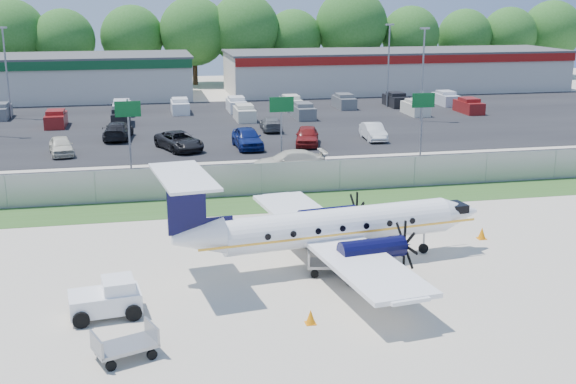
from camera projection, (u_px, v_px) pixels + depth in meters
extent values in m
plane|color=beige|center=(316.00, 278.00, 31.57)|extent=(170.00, 170.00, 0.00)
cube|color=#2D561E|center=(268.00, 203.00, 42.91)|extent=(170.00, 4.00, 0.02)
cube|color=black|center=(250.00, 176.00, 49.53)|extent=(170.00, 8.00, 0.02)
cube|color=black|center=(217.00, 125.00, 69.38)|extent=(170.00, 32.00, 0.02)
cube|color=gray|center=(262.00, 179.00, 44.54)|extent=(120.00, 0.02, 1.90)
cube|color=gray|center=(262.00, 164.00, 44.29)|extent=(120.00, 0.06, 0.06)
cube|color=gray|center=(262.00, 194.00, 44.79)|extent=(120.00, 0.06, 0.06)
cube|color=beige|center=(396.00, 71.00, 94.60)|extent=(44.00, 12.00, 5.00)
cube|color=#474749|center=(396.00, 51.00, 93.92)|extent=(44.40, 12.40, 0.24)
cube|color=maroon|center=(413.00, 60.00, 88.31)|extent=(44.00, 0.20, 1.00)
cylinder|color=gray|center=(129.00, 134.00, 51.10)|extent=(0.14, 0.14, 5.00)
cube|color=#0C5923|center=(128.00, 109.00, 50.49)|extent=(1.80, 0.08, 1.10)
cylinder|color=gray|center=(281.00, 128.00, 53.24)|extent=(0.14, 0.14, 5.00)
cube|color=#0C5923|center=(282.00, 105.00, 52.63)|extent=(1.80, 0.08, 1.10)
cylinder|color=gray|center=(422.00, 123.00, 55.39)|extent=(0.14, 0.14, 5.00)
cube|color=#0C5923|center=(423.00, 100.00, 54.78)|extent=(1.80, 0.08, 1.10)
cylinder|color=gray|center=(423.00, 76.00, 70.22)|extent=(0.18, 0.18, 9.00)
cube|color=gray|center=(425.00, 28.00, 69.05)|extent=(0.90, 0.35, 0.18)
cylinder|color=gray|center=(7.00, 74.00, 71.87)|extent=(0.18, 0.18, 9.00)
cube|color=gray|center=(2.00, 28.00, 70.70)|extent=(0.90, 0.35, 0.18)
cylinder|color=gray|center=(388.00, 66.00, 79.67)|extent=(0.18, 0.18, 9.00)
cube|color=gray|center=(390.00, 25.00, 78.50)|extent=(0.90, 0.35, 0.18)
cylinder|color=white|center=(338.00, 226.00, 32.70)|extent=(10.84, 3.03, 1.63)
cone|color=white|center=(459.00, 213.00, 34.70)|extent=(2.09, 1.86, 1.63)
cone|color=white|center=(198.00, 237.00, 30.59)|extent=(2.43, 1.91, 1.63)
cube|color=black|center=(456.00, 207.00, 34.57)|extent=(0.91, 1.21, 0.39)
cube|color=white|center=(329.00, 237.00, 32.68)|extent=(4.71, 15.33, 0.19)
cylinder|color=black|center=(372.00, 249.00, 30.68)|extent=(3.02, 1.32, 0.94)
cylinder|color=black|center=(328.00, 217.00, 35.22)|extent=(3.02, 1.32, 0.94)
cube|color=black|center=(186.00, 205.00, 30.08)|extent=(1.64, 0.37, 2.49)
cube|color=white|center=(183.00, 177.00, 29.73)|extent=(2.74, 5.54, 0.12)
cylinder|color=gray|center=(424.00, 242.00, 34.45)|extent=(0.10, 0.10, 1.12)
cylinder|color=black|center=(423.00, 248.00, 34.53)|extent=(0.50, 0.22, 0.48)
cylinder|color=black|center=(351.00, 279.00, 30.70)|extent=(0.59, 0.41, 0.55)
cylinder|color=black|center=(310.00, 243.00, 35.24)|extent=(0.59, 0.41, 0.55)
cube|color=white|center=(105.00, 301.00, 27.69)|extent=(2.85, 1.93, 0.75)
cube|color=white|center=(118.00, 285.00, 27.70)|extent=(1.34, 1.52, 0.53)
cube|color=black|center=(131.00, 283.00, 27.85)|extent=(0.34, 1.19, 0.43)
cylinder|color=black|center=(81.00, 320.00, 26.69)|extent=(0.66, 0.31, 0.64)
cylinder|color=black|center=(78.00, 303.00, 28.21)|extent=(0.66, 0.31, 0.64)
cylinder|color=black|center=(134.00, 313.00, 27.30)|extent=(0.66, 0.31, 0.64)
cylinder|color=black|center=(128.00, 296.00, 28.82)|extent=(0.66, 0.31, 0.64)
cube|color=gray|center=(331.00, 264.00, 31.95)|extent=(2.26, 1.63, 0.12)
cube|color=gray|center=(309.00, 257.00, 31.88)|extent=(0.34, 1.22, 0.61)
cube|color=gray|center=(353.00, 257.00, 31.86)|extent=(0.34, 1.22, 0.61)
cylinder|color=black|center=(315.00, 274.00, 31.49)|extent=(0.39, 0.20, 0.37)
cylinder|color=black|center=(314.00, 265.00, 32.57)|extent=(0.39, 0.20, 0.37)
cylinder|color=black|center=(347.00, 274.00, 31.47)|extent=(0.39, 0.20, 0.37)
cylinder|color=black|center=(346.00, 265.00, 32.56)|extent=(0.39, 0.20, 0.37)
cube|color=gray|center=(125.00, 346.00, 24.40)|extent=(2.34, 1.87, 0.12)
cube|color=gray|center=(97.00, 345.00, 23.82)|extent=(0.51, 1.17, 0.61)
cube|color=gray|center=(152.00, 331.00, 24.82)|extent=(0.51, 1.17, 0.61)
cylinder|color=black|center=(111.00, 366.00, 23.64)|extent=(0.39, 0.24, 0.37)
cylinder|color=black|center=(100.00, 352.00, 24.56)|extent=(0.39, 0.24, 0.37)
cylinder|color=black|center=(152.00, 355.00, 24.38)|extent=(0.39, 0.24, 0.37)
cylinder|color=black|center=(140.00, 342.00, 25.30)|extent=(0.39, 0.24, 0.37)
cone|color=orange|center=(482.00, 233.00, 36.57)|extent=(0.41, 0.41, 0.61)
cube|color=orange|center=(481.00, 238.00, 36.65)|extent=(0.43, 0.43, 0.03)
cone|color=orange|center=(311.00, 317.00, 27.05)|extent=(0.38, 0.38, 0.57)
cube|color=orange|center=(311.00, 323.00, 27.12)|extent=(0.40, 0.40, 0.03)
cone|color=orange|center=(202.00, 221.00, 38.60)|extent=(0.40, 0.40, 0.60)
cube|color=orange|center=(202.00, 226.00, 38.68)|extent=(0.42, 0.42, 0.03)
imported|color=beige|center=(289.00, 172.00, 50.67)|extent=(5.23, 2.17, 1.51)
imported|color=beige|center=(62.00, 155.00, 56.13)|extent=(2.39, 4.46, 1.44)
imported|color=black|center=(180.00, 150.00, 57.96)|extent=(4.20, 5.86, 1.48)
imported|color=navy|center=(247.00, 148.00, 58.67)|extent=(2.25, 5.09, 1.70)
imported|color=maroon|center=(307.00, 145.00, 59.86)|extent=(2.93, 4.95, 1.58)
imported|color=silver|center=(373.00, 140.00, 62.10)|extent=(1.79, 4.44, 1.43)
imported|color=black|center=(119.00, 139.00, 62.37)|extent=(2.76, 5.54, 1.55)
imported|color=#595B5E|center=(271.00, 131.00, 66.37)|extent=(2.08, 4.53, 1.28)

